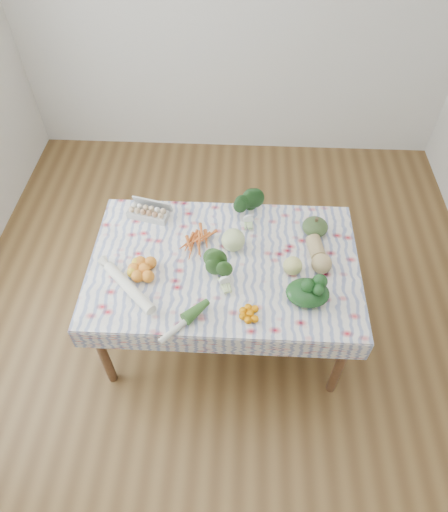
{
  "coord_description": "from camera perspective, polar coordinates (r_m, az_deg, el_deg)",
  "views": [
    {
      "loc": [
        0.09,
        -1.79,
        2.93
      ],
      "look_at": [
        0.0,
        0.0,
        0.82
      ],
      "focal_mm": 32.0,
      "sensor_mm": 36.0,
      "label": 1
    }
  ],
  "objects": [
    {
      "name": "ground",
      "position": [
        3.43,
        0.0,
        -8.9
      ],
      "size": [
        4.5,
        4.5,
        0.0
      ],
      "primitive_type": "plane",
      "color": "brown",
      "rests_on": "ground"
    },
    {
      "name": "wall_back",
      "position": [
        4.32,
        1.68,
        28.94
      ],
      "size": [
        4.0,
        0.04,
        2.8
      ],
      "primitive_type": "cube",
      "color": "silver",
      "rests_on": "ground"
    },
    {
      "name": "dining_table",
      "position": [
        2.87,
        0.0,
        -1.83
      ],
      "size": [
        1.6,
        1.0,
        0.75
      ],
      "color": "brown",
      "rests_on": "ground"
    },
    {
      "name": "tablecloth",
      "position": [
        2.81,
        0.0,
        -0.84
      ],
      "size": [
        1.66,
        1.06,
        0.01
      ],
      "primitive_type": "cube",
      "color": "white",
      "rests_on": "dining_table"
    },
    {
      "name": "egg_carton",
      "position": [
        3.09,
        -9.49,
        5.28
      ],
      "size": [
        0.29,
        0.17,
        0.07
      ],
      "primitive_type": "cube",
      "rotation": [
        0.0,
        0.0,
        -0.24
      ],
      "color": "#B8B7B3",
      "rests_on": "tablecloth"
    },
    {
      "name": "carrot_bunch",
      "position": [
        2.9,
        -3.21,
        1.86
      ],
      "size": [
        0.28,
        0.27,
        0.04
      ],
      "primitive_type": "cube",
      "rotation": [
        0.0,
        0.0,
        -0.35
      ],
      "color": "#C95C21",
      "rests_on": "tablecloth"
    },
    {
      "name": "kale_bunch",
      "position": [
        3.02,
        2.96,
        5.84
      ],
      "size": [
        0.2,
        0.18,
        0.16
      ],
      "primitive_type": "ellipsoid",
      "rotation": [
        0.0,
        0.0,
        0.13
      ],
      "color": "#143313",
      "rests_on": "tablecloth"
    },
    {
      "name": "kabocha_squash",
      "position": [
        2.99,
        11.32,
        3.6
      ],
      "size": [
        0.17,
        0.17,
        0.11
      ],
      "primitive_type": "ellipsoid",
      "rotation": [
        0.0,
        0.0,
        0.02
      ],
      "color": "#3C5429",
      "rests_on": "tablecloth"
    },
    {
      "name": "cabbage",
      "position": [
        2.83,
        1.16,
        2.01
      ],
      "size": [
        0.19,
        0.19,
        0.15
      ],
      "primitive_type": "sphere",
      "rotation": [
        0.0,
        0.0,
        -0.42
      ],
      "color": "#C3D58C",
      "rests_on": "tablecloth"
    },
    {
      "name": "butternut_squash",
      "position": [
        2.83,
        11.76,
        0.28
      ],
      "size": [
        0.17,
        0.28,
        0.12
      ],
      "primitive_type": "ellipsoid",
      "rotation": [
        0.0,
        0.0,
        0.17
      ],
      "color": "tan",
      "rests_on": "tablecloth"
    },
    {
      "name": "orange_cluster",
      "position": [
        2.76,
        -9.95,
        -1.62
      ],
      "size": [
        0.25,
        0.25,
        0.08
      ],
      "primitive_type": "cube",
      "rotation": [
        0.0,
        0.0,
        0.02
      ],
      "color": "orange",
      "rests_on": "tablecloth"
    },
    {
      "name": "broccoli",
      "position": [
        2.68,
        -0.21,
        -1.95
      ],
      "size": [
        0.21,
        0.21,
        0.13
      ],
      "primitive_type": "ellipsoid",
      "rotation": [
        0.0,
        0.0,
        0.31
      ],
      "color": "#244919",
      "rests_on": "tablecloth"
    },
    {
      "name": "mandarin_cluster",
      "position": [
        2.56,
        3.27,
        -7.17
      ],
      "size": [
        0.15,
        0.15,
        0.04
      ],
      "primitive_type": "cube",
      "rotation": [
        0.0,
        0.0,
        0.01
      ],
      "color": "orange",
      "rests_on": "tablecloth"
    },
    {
      "name": "grapefruit",
      "position": [
        2.75,
        8.58,
        -1.22
      ],
      "size": [
        0.12,
        0.12,
        0.12
      ],
      "primitive_type": "sphere",
      "rotation": [
        0.0,
        0.0,
        -0.02
      ],
      "color": "#D3D075",
      "rests_on": "tablecloth"
    },
    {
      "name": "spinach_bag",
      "position": [
        2.64,
        10.41,
        -4.55
      ],
      "size": [
        0.26,
        0.21,
        0.11
      ],
      "primitive_type": "ellipsoid",
      "rotation": [
        0.0,
        0.0,
        0.04
      ],
      "color": "#133614",
      "rests_on": "tablecloth"
    },
    {
      "name": "daikon",
      "position": [
        2.71,
        -11.79,
        -3.86
      ],
      "size": [
        0.37,
        0.37,
        0.07
      ],
      "primitive_type": "cylinder",
      "rotation": [
        1.57,
        0.0,
        0.79
      ],
      "color": "white",
      "rests_on": "tablecloth"
    },
    {
      "name": "leek",
      "position": [
        2.54,
        -5.05,
        -8.29
      ],
      "size": [
        0.26,
        0.28,
        0.04
      ],
      "primitive_type": "cylinder",
      "rotation": [
        1.57,
        0.0,
        -0.74
      ],
      "color": "beige",
      "rests_on": "tablecloth"
    }
  ]
}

